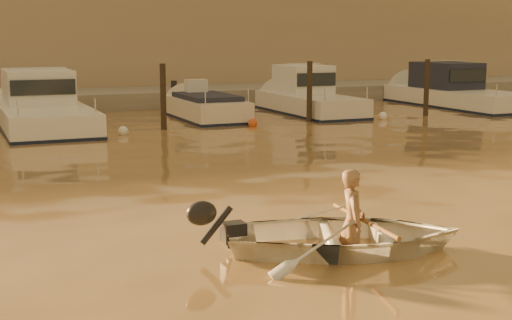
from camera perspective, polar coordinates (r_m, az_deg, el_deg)
name	(u,v)px	position (r m, az deg, el deg)	size (l,w,h in m)	color
ground_plane	(468,254)	(9.88, 16.59, -7.19)	(160.00, 160.00, 0.00)	olive
dinghy	(345,236)	(9.60, 7.11, -6.06)	(2.24, 3.13, 0.65)	silver
person	(352,221)	(9.57, 7.73, -4.89)	(0.51, 0.34, 1.41)	#906748
outboard_motor	(232,232)	(9.44, -1.93, -5.79)	(0.90, 0.40, 0.70)	black
oar_port	(364,220)	(9.59, 8.61, -4.78)	(0.06, 0.06, 2.10)	brown
oar_starboard	(349,220)	(9.56, 7.43, -4.81)	(0.06, 0.06, 2.10)	brown
moored_boat_2	(42,107)	(23.46, -16.78, 4.11)	(2.53, 8.39, 1.75)	white
moored_boat_3	(205,112)	(24.69, -4.13, 3.85)	(1.82, 5.34, 0.95)	beige
moored_boat_4	(310,97)	(26.26, 4.32, 5.08)	(2.01, 6.28, 1.75)	silver
moored_boat_5	(456,91)	(29.91, 15.74, 5.33)	(2.32, 7.75, 1.75)	silver
piling_2	(163,100)	(21.91, -7.43, 4.79)	(0.18, 0.18, 2.20)	#2D2319
piling_3	(309,95)	(23.76, 4.30, 5.24)	(0.18, 0.18, 2.20)	#2D2319
piling_4	(426,90)	(26.26, 13.48, 5.44)	(0.18, 0.18, 2.20)	#2D2319
fender_c	(123,131)	(20.98, -10.59, 2.28)	(0.30, 0.30, 0.30)	white
fender_d	(253,123)	(22.55, -0.25, 2.97)	(0.30, 0.30, 0.30)	#DB5219
fender_e	(383,116)	(24.85, 10.11, 3.47)	(0.30, 0.30, 0.30)	white
quay	(116,103)	(29.48, -11.13, 4.53)	(52.00, 4.00, 1.00)	gray
waterfront_building	(89,45)	(34.75, -13.20, 8.97)	(46.00, 7.00, 4.80)	#9E8466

